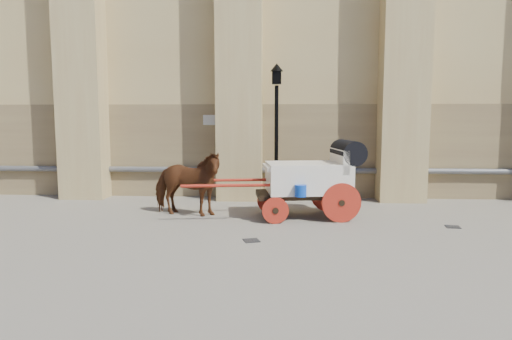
{
  "coord_description": "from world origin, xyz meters",
  "views": [
    {
      "loc": [
        0.33,
        -10.63,
        2.56
      ],
      "look_at": [
        -0.34,
        1.05,
        1.22
      ],
      "focal_mm": 32.0,
      "sensor_mm": 36.0,
      "label": 1
    }
  ],
  "objects": [
    {
      "name": "street_lamp",
      "position": [
        0.15,
        3.36,
        2.25
      ],
      "size": [
        0.39,
        0.39,
        4.2
      ],
      "color": "black",
      "rests_on": "ground"
    },
    {
      "name": "drain_grate_far",
      "position": [
        4.37,
        0.15,
        0.01
      ],
      "size": [
        0.36,
        0.36,
        0.01
      ],
      "primitive_type": "cube",
      "rotation": [
        0.0,
        0.0,
        -0.14
      ],
      "color": "black",
      "rests_on": "ground"
    },
    {
      "name": "carriage",
      "position": [
        1.15,
        1.08,
        1.08
      ],
      "size": [
        4.68,
        1.85,
        1.99
      ],
      "rotation": [
        0.0,
        0.0,
        0.14
      ],
      "color": "black",
      "rests_on": "ground"
    },
    {
      "name": "drain_grate_near",
      "position": [
        -0.3,
        -1.33,
        0.01
      ],
      "size": [
        0.4,
        0.4,
        0.01
      ],
      "primitive_type": "cube",
      "rotation": [
        0.0,
        0.0,
        0.31
      ],
      "color": "black",
      "rests_on": "ground"
    },
    {
      "name": "horse",
      "position": [
        -2.16,
        1.07,
        0.85
      ],
      "size": [
        2.17,
        1.33,
        1.71
      ],
      "primitive_type": "imported",
      "rotation": [
        0.0,
        0.0,
        1.36
      ],
      "color": "#603016",
      "rests_on": "ground"
    },
    {
      "name": "ground",
      "position": [
        0.0,
        0.0,
        0.0
      ],
      "size": [
        90.0,
        90.0,
        0.0
      ],
      "primitive_type": "plane",
      "color": "#6F695B",
      "rests_on": "ground"
    }
  ]
}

